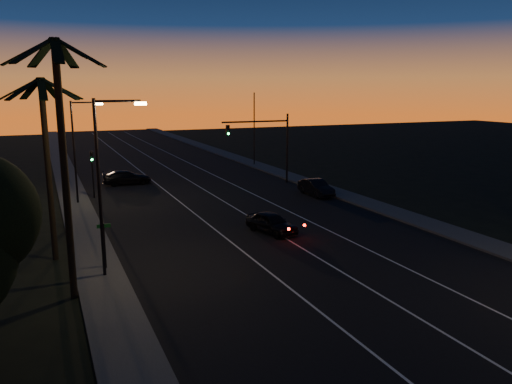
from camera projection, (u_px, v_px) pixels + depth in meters
name	position (u px, v px, depth m)	size (l,w,h in m)	color
road	(236.00, 213.00, 38.65)	(20.00, 170.00, 0.01)	black
sidewalk_left	(84.00, 227.00, 34.28)	(2.40, 170.00, 0.16)	#323230
sidewalk_right	(357.00, 199.00, 43.00)	(2.40, 170.00, 0.16)	#323230
lane_stripe_left	(198.00, 217.00, 37.48)	(0.12, 160.00, 0.01)	silver
lane_stripe_mid	(242.00, 212.00, 38.84)	(0.12, 160.00, 0.01)	silver
lane_stripe_right	(282.00, 208.00, 40.21)	(0.12, 160.00, 0.01)	silver
palm_near	(62.00, 144.00, 21.53)	(4.25, 4.16, 11.53)	black
palm_mid	(46.00, 149.00, 26.86)	(4.25, 4.16, 10.03)	black
palm_far	(60.00, 117.00, 32.36)	(4.25, 4.16, 12.53)	black
streetlight_left_near	(105.00, 174.00, 24.42)	(2.55, 0.26, 9.00)	black
streetlight_left_far	(78.00, 143.00, 40.66)	(2.55, 0.26, 8.50)	black
street_sign	(105.00, 241.00, 26.03)	(0.70, 0.06, 2.60)	black
signal_mast	(266.00, 137.00, 49.44)	(7.10, 0.41, 7.00)	black
signal_post	(92.00, 166.00, 43.34)	(0.28, 0.37, 4.20)	black
far_pole_left	(64.00, 134.00, 55.93)	(0.14, 0.14, 9.00)	black
far_pole_right	(254.00, 129.00, 61.79)	(0.14, 0.14, 9.00)	black
lead_car	(272.00, 223.00, 33.17)	(2.75, 4.75, 1.37)	black
right_car	(316.00, 187.00, 44.88)	(1.52, 4.35, 1.43)	black
cross_car	(127.00, 177.00, 50.08)	(4.86, 2.07, 1.40)	black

